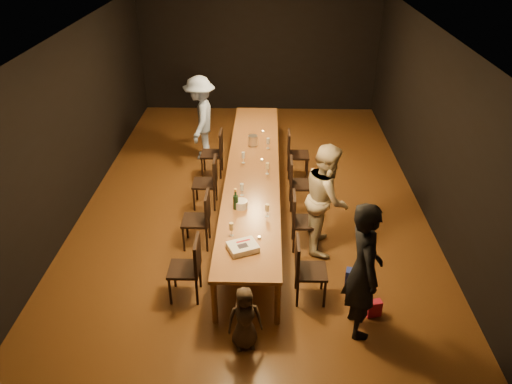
{
  "coord_description": "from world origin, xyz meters",
  "views": [
    {
      "loc": [
        0.25,
        -7.66,
        4.68
      ],
      "look_at": [
        0.09,
        -1.24,
        1.0
      ],
      "focal_mm": 35.0,
      "sensor_mm": 36.0,
      "label": 1
    }
  ],
  "objects_px": {
    "chair_right_1": "(306,221)",
    "woman_birthday": "(364,270)",
    "table": "(253,171)",
    "champagne_bottle": "(236,199)",
    "chair_right_0": "(311,271)",
    "chair_left_0": "(184,268)",
    "chair_left_2": "(205,183)",
    "man_blue": "(201,118)",
    "birthday_cake": "(243,247)",
    "chair_left_3": "(212,153)",
    "chair_left_1": "(196,220)",
    "woman_tan": "(327,198)",
    "chair_right_2": "(301,184)",
    "plate_stack": "(241,204)",
    "ice_bucket": "(253,140)",
    "chair_right_3": "(298,154)",
    "child": "(245,318)"
  },
  "relations": [
    {
      "from": "chair_right_2",
      "to": "champagne_bottle",
      "type": "bearing_deg",
      "value": -38.94
    },
    {
      "from": "table",
      "to": "champagne_bottle",
      "type": "height_order",
      "value": "champagne_bottle"
    },
    {
      "from": "birthday_cake",
      "to": "plate_stack",
      "type": "relative_size",
      "value": 2.25
    },
    {
      "from": "woman_tan",
      "to": "ice_bucket",
      "type": "height_order",
      "value": "woman_tan"
    },
    {
      "from": "table",
      "to": "chair_left_1",
      "type": "distance_m",
      "value": 1.49
    },
    {
      "from": "chair_left_3",
      "to": "woman_birthday",
      "type": "xyz_separation_m",
      "value": [
        2.26,
        -4.14,
        0.45
      ]
    },
    {
      "from": "chair_right_0",
      "to": "chair_left_0",
      "type": "height_order",
      "value": "same"
    },
    {
      "from": "chair_right_3",
      "to": "plate_stack",
      "type": "bearing_deg",
      "value": -21.84
    },
    {
      "from": "chair_left_1",
      "to": "woman_birthday",
      "type": "xyz_separation_m",
      "value": [
        2.26,
        -1.74,
        0.45
      ]
    },
    {
      "from": "chair_right_1",
      "to": "champagne_bottle",
      "type": "relative_size",
      "value": 2.74
    },
    {
      "from": "child",
      "to": "ice_bucket",
      "type": "height_order",
      "value": "ice_bucket"
    },
    {
      "from": "table",
      "to": "birthday_cake",
      "type": "relative_size",
      "value": 12.93
    },
    {
      "from": "chair_left_1",
      "to": "champagne_bottle",
      "type": "height_order",
      "value": "champagne_bottle"
    },
    {
      "from": "chair_right_0",
      "to": "champagne_bottle",
      "type": "bearing_deg",
      "value": -135.49
    },
    {
      "from": "chair_right_0",
      "to": "chair_left_2",
      "type": "height_order",
      "value": "same"
    },
    {
      "from": "birthday_cake",
      "to": "chair_right_3",
      "type": "bearing_deg",
      "value": 51.8
    },
    {
      "from": "man_blue",
      "to": "birthday_cake",
      "type": "bearing_deg",
      "value": 14.71
    },
    {
      "from": "chair_left_2",
      "to": "child",
      "type": "bearing_deg",
      "value": -165.41
    },
    {
      "from": "chair_right_3",
      "to": "chair_left_0",
      "type": "xyz_separation_m",
      "value": [
        -1.7,
        -3.6,
        0.0
      ]
    },
    {
      "from": "chair_left_3",
      "to": "champagne_bottle",
      "type": "bearing_deg",
      "value": -165.83
    },
    {
      "from": "woman_tan",
      "to": "chair_left_2",
      "type": "bearing_deg",
      "value": 64.69
    },
    {
      "from": "chair_left_1",
      "to": "woman_tan",
      "type": "height_order",
      "value": "woman_tan"
    },
    {
      "from": "chair_left_3",
      "to": "plate_stack",
      "type": "xyz_separation_m",
      "value": [
        0.71,
        -2.48,
        0.34
      ]
    },
    {
      "from": "plate_stack",
      "to": "woman_birthday",
      "type": "bearing_deg",
      "value": -46.98
    },
    {
      "from": "chair_left_3",
      "to": "man_blue",
      "type": "height_order",
      "value": "man_blue"
    },
    {
      "from": "chair_right_0",
      "to": "chair_right_1",
      "type": "height_order",
      "value": "same"
    },
    {
      "from": "woman_birthday",
      "to": "woman_tan",
      "type": "distance_m",
      "value": 1.81
    },
    {
      "from": "chair_right_3",
      "to": "chair_left_3",
      "type": "xyz_separation_m",
      "value": [
        -1.7,
        0.0,
        0.0
      ]
    },
    {
      "from": "table",
      "to": "chair_right_3",
      "type": "relative_size",
      "value": 6.45
    },
    {
      "from": "chair_right_1",
      "to": "chair_right_2",
      "type": "bearing_deg",
      "value": 180.0
    },
    {
      "from": "chair_right_1",
      "to": "woman_birthday",
      "type": "height_order",
      "value": "woman_birthday"
    },
    {
      "from": "chair_left_3",
      "to": "birthday_cake",
      "type": "relative_size",
      "value": 2.0
    },
    {
      "from": "champagne_bottle",
      "to": "ice_bucket",
      "type": "bearing_deg",
      "value": 85.45
    },
    {
      "from": "chair_left_3",
      "to": "woman_tan",
      "type": "height_order",
      "value": "woman_tan"
    },
    {
      "from": "chair_right_2",
      "to": "plate_stack",
      "type": "relative_size",
      "value": 4.5
    },
    {
      "from": "chair_right_0",
      "to": "woman_tan",
      "type": "bearing_deg",
      "value": 166.43
    },
    {
      "from": "chair_left_1",
      "to": "man_blue",
      "type": "bearing_deg",
      "value": 5.31
    },
    {
      "from": "chair_left_2",
      "to": "ice_bucket",
      "type": "xyz_separation_m",
      "value": [
        0.82,
        0.98,
        0.38
      ]
    },
    {
      "from": "chair_right_1",
      "to": "chair_left_2",
      "type": "distance_m",
      "value": 2.08
    },
    {
      "from": "chair_right_0",
      "to": "chair_left_3",
      "type": "relative_size",
      "value": 1.0
    },
    {
      "from": "woman_birthday",
      "to": "champagne_bottle",
      "type": "height_order",
      "value": "woman_birthday"
    },
    {
      "from": "chair_right_0",
      "to": "chair_left_2",
      "type": "relative_size",
      "value": 1.0
    },
    {
      "from": "chair_right_3",
      "to": "man_blue",
      "type": "distance_m",
      "value": 2.2
    },
    {
      "from": "chair_left_0",
      "to": "birthday_cake",
      "type": "relative_size",
      "value": 2.0
    },
    {
      "from": "child",
      "to": "chair_left_0",
      "type": "bearing_deg",
      "value": 122.45
    },
    {
      "from": "chair_left_2",
      "to": "table",
      "type": "bearing_deg",
      "value": -90.0
    },
    {
      "from": "table",
      "to": "ice_bucket",
      "type": "distance_m",
      "value": 0.99
    },
    {
      "from": "woman_birthday",
      "to": "champagne_bottle",
      "type": "xyz_separation_m",
      "value": [
        -1.63,
        1.63,
        0.0
      ]
    },
    {
      "from": "chair_right_1",
      "to": "man_blue",
      "type": "distance_m",
      "value": 3.82
    },
    {
      "from": "chair_left_3",
      "to": "table",
      "type": "bearing_deg",
      "value": -144.69
    }
  ]
}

